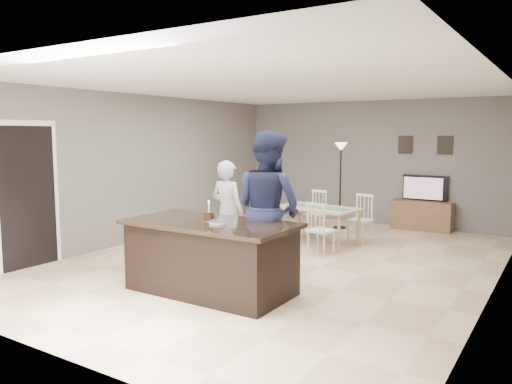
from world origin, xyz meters
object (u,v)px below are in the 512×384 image
Objects in this scene: man at (268,208)px; birthday_cake at (209,216)px; kitchen_island at (211,257)px; tv_console at (422,216)px; television at (424,188)px; dining_table at (318,214)px; woman at (227,211)px; floor_lamp at (341,162)px; plate_stack at (218,222)px.

birthday_cake is at bearing 69.44° from man.
tv_console is at bearing 77.84° from kitchen_island.
dining_table is (-1.25, -2.45, -0.30)m from television.
man is at bearing -70.74° from dining_table.
woman is at bearing 66.00° from television.
floor_lamp is (-0.27, 1.66, 0.84)m from dining_table.
kitchen_island is 5.78m from television.
woman is 0.88× the size of floor_lamp.
man is at bearing -98.94° from tv_console.
television is at bearing 90.00° from tv_console.
floor_lamp is at bearing -65.71° from man.
television is at bearing 27.33° from floor_lamp.
woman is at bearing -101.35° from dining_table.
plate_stack is at bearing -20.66° from kitchen_island.
kitchen_island is at bearing -102.16° from tv_console.
floor_lamp is at bearing 95.61° from plate_stack.
dining_table is at bearing 63.05° from television.
man is 1.12× the size of floor_lamp.
birthday_cake is at bearing 159.00° from plate_stack.
plate_stack reaches higher than kitchen_island.
man reaches higher than kitchen_island.
man is 0.81m from birthday_cake.
birthday_cake is at bearing 120.19° from woman.
birthday_cake reaches higher than tv_console.
woman is (-1.91, -4.29, -0.08)m from television.
birthday_cake is (-1.23, -5.56, 0.66)m from tv_console.
kitchen_island is at bearing -22.78° from birthday_cake.
kitchen_island is at bearing -80.67° from dining_table.
kitchen_island is 3.19m from dining_table.
dining_table is (0.67, 1.84, -0.23)m from woman.
television is at bearing -110.75° from woman.
television is 3.54× the size of birthday_cake.
plate_stack is at bearing -100.42° from tv_console.
floor_lamp is at bearing -154.79° from tv_console.
floor_lamp reaches higher than dining_table.
floor_lamp is (-1.52, -0.72, 1.10)m from tv_console.
floor_lamp reaches higher than woman.
woman reaches higher than tv_console.
man is at bearing 70.24° from plate_stack.
woman is 0.78× the size of man.
dining_table is at bearing -117.63° from tv_console.
woman is (-1.91, -4.22, 0.49)m from tv_console.
kitchen_island reaches higher than dining_table.
plate_stack is 3.28m from dining_table.
birthday_cake is (-1.23, -5.63, 0.10)m from television.
television reaches higher than kitchen_island.
television is at bearing 77.66° from birthday_cake.
dining_table is 1.01× the size of floor_lamp.
television is 4.04× the size of plate_stack.
television is 2.76m from dining_table.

